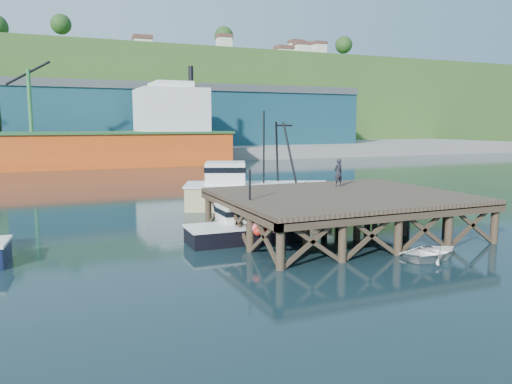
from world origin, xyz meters
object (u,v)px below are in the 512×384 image
boat_black (244,227)px  trawler (255,189)px  dockworker (338,173)px  dinghy (433,252)px

boat_black → trawler: size_ratio=0.56×
trawler → dockworker: size_ratio=6.56×
boat_black → dockworker: (6.63, 2.00, 2.26)m
boat_black → trawler: (4.09, 8.38, 0.69)m
dockworker → boat_black: bearing=7.4°
boat_black → dockworker: dockworker is taller
dinghy → dockworker: 8.79m
boat_black → trawler: bearing=65.1°
trawler → dinghy: (2.02, -14.77, -1.05)m
boat_black → dinghy: 8.84m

